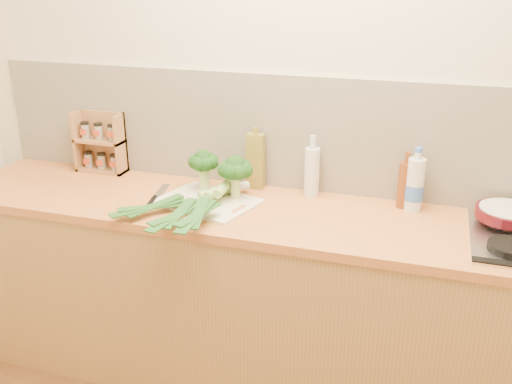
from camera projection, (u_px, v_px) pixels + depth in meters
The scene contains 15 objects.
room_shell at pixel (307, 135), 2.62m from camera, with size 3.50×3.50×3.50m.
counter at pixel (289, 302), 2.63m from camera, with size 3.20×0.62×0.90m.
chopping_board at pixel (208, 202), 2.56m from camera, with size 0.42×0.31×0.01m, color white.
broccoli_left at pixel (204, 162), 2.63m from camera, with size 0.14×0.14×0.20m.
broccoli_right at pixel (235, 169), 2.54m from camera, with size 0.16×0.16×0.20m.
leek_front at pixel (198, 196), 2.55m from camera, with size 0.46×0.55×0.04m.
leek_mid at pixel (205, 198), 2.48m from camera, with size 0.18×0.64×0.04m.
leek_back at pixel (216, 195), 2.46m from camera, with size 0.11×0.66×0.04m.
chefs_knife at pixel (153, 200), 2.58m from camera, with size 0.09×0.32×0.02m.
skillet at pixel (508, 213), 2.31m from camera, with size 0.37×0.25×0.04m.
spice_rack at pixel (102, 146), 2.93m from camera, with size 0.26×0.10×0.31m.
oil_tin at pixel (256, 161), 2.69m from camera, with size 0.08×0.05×0.30m.
glass_bottle at pixel (312, 171), 2.61m from camera, with size 0.07×0.07×0.29m.
amber_bottle at pixel (405, 184), 2.49m from camera, with size 0.06×0.06×0.25m.
water_bottle at pixel (415, 186), 2.45m from camera, with size 0.08×0.08×0.26m.
Camera 1 is at (0.53, -1.00, 1.89)m, focal length 40.00 mm.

